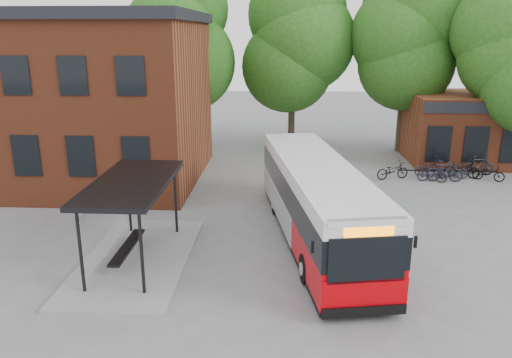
# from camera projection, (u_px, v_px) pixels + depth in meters

# --- Properties ---
(ground) EXTENTS (100.00, 100.00, 0.00)m
(ground) POSITION_uv_depth(u_px,v_px,m) (269.00, 251.00, 17.80)
(ground) COLOR slate
(station_building) EXTENTS (18.40, 10.40, 8.50)m
(station_building) POSITION_uv_depth(u_px,v_px,m) (25.00, 97.00, 25.88)
(station_building) COLOR brown
(station_building) RESTS_ON ground
(bus_shelter) EXTENTS (3.60, 7.00, 2.90)m
(bus_shelter) POSITION_uv_depth(u_px,v_px,m) (134.00, 221.00, 16.66)
(bus_shelter) COLOR black
(bus_shelter) RESTS_ON ground
(bike_rail) EXTENTS (5.20, 0.10, 0.38)m
(bike_rail) POSITION_uv_depth(u_px,v_px,m) (447.00, 174.00, 26.84)
(bike_rail) COLOR black
(bike_rail) RESTS_ON ground
(tree_0) EXTENTS (7.92, 7.92, 11.00)m
(tree_0) POSITION_uv_depth(u_px,v_px,m) (183.00, 65.00, 31.87)
(tree_0) COLOR #1F5015
(tree_0) RESTS_ON ground
(tree_1) EXTENTS (7.92, 7.92, 10.40)m
(tree_1) POSITION_uv_depth(u_px,v_px,m) (292.00, 69.00, 32.55)
(tree_1) COLOR #1F5015
(tree_1) RESTS_ON ground
(tree_2) EXTENTS (7.92, 7.92, 11.00)m
(tree_2) POSITION_uv_depth(u_px,v_px,m) (405.00, 65.00, 31.14)
(tree_2) COLOR #1F5015
(tree_2) RESTS_ON ground
(city_bus) EXTENTS (4.35, 11.80, 2.93)m
(city_bus) POSITION_uv_depth(u_px,v_px,m) (316.00, 202.00, 18.44)
(city_bus) COLOR #C50007
(city_bus) RESTS_ON ground
(bicycle_0) EXTENTS (1.89, 1.14, 0.94)m
(bicycle_0) POSITION_uv_depth(u_px,v_px,m) (393.00, 171.00, 26.39)
(bicycle_0) COLOR black
(bicycle_0) RESTS_ON ground
(bicycle_1) EXTENTS (1.58, 0.84, 0.91)m
(bicycle_1) POSITION_uv_depth(u_px,v_px,m) (432.00, 174.00, 25.87)
(bicycle_1) COLOR #211F2B
(bicycle_1) RESTS_ON ground
(bicycle_2) EXTENTS (1.77, 1.06, 0.88)m
(bicycle_2) POSITION_uv_depth(u_px,v_px,m) (429.00, 167.00, 27.18)
(bicycle_2) COLOR #21202C
(bicycle_2) RESTS_ON ground
(bicycle_3) EXTENTS (1.90, 0.68, 1.12)m
(bicycle_3) POSITION_uv_depth(u_px,v_px,m) (445.00, 171.00, 25.90)
(bicycle_3) COLOR black
(bicycle_3) RESTS_ON ground
(bicycle_4) EXTENTS (1.91, 1.01, 0.96)m
(bicycle_4) POSITION_uv_depth(u_px,v_px,m) (462.00, 169.00, 26.61)
(bicycle_4) COLOR black
(bicycle_4) RESTS_ON ground
(bicycle_5) EXTENTS (1.57, 0.48, 0.94)m
(bicycle_5) POSITION_uv_depth(u_px,v_px,m) (453.00, 171.00, 26.36)
(bicycle_5) COLOR #24232D
(bicycle_5) RESTS_ON ground
(bicycle_6) EXTENTS (1.66, 1.11, 0.82)m
(bicycle_6) POSITION_uv_depth(u_px,v_px,m) (489.00, 173.00, 26.13)
(bicycle_6) COLOR black
(bicycle_6) RESTS_ON ground
(bicycle_7) EXTENTS (1.81, 0.62, 1.07)m
(bicycle_7) POSITION_uv_depth(u_px,v_px,m) (478.00, 165.00, 27.14)
(bicycle_7) COLOR #23232A
(bicycle_7) RESTS_ON ground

